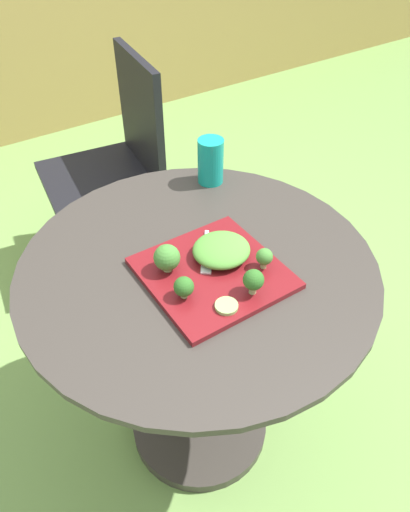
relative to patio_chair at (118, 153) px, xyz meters
name	(u,v)px	position (x,y,z in m)	size (l,w,h in m)	color
ground_plane	(200,426)	(-0.21, -0.93, -0.53)	(12.00, 12.00, 0.00)	#70994C
patio_table	(199,340)	(-0.21, -0.93, -0.07)	(0.85, 0.85, 0.75)	#38332D
patio_chair	(118,153)	(0.00, 0.00, 0.00)	(0.49, 0.49, 0.90)	black
salad_plate	(213,273)	(-0.21, -0.98, 0.23)	(0.30, 0.30, 0.01)	maroon
drinking_glass	(211,163)	(0.01, -0.66, 0.28)	(0.07, 0.07, 0.13)	#149989
fork	(206,256)	(-0.19, -0.94, 0.24)	(0.10, 0.14, 0.00)	silver
lettuce_mound	(221,250)	(-0.16, -0.96, 0.25)	(0.14, 0.13, 0.04)	#519338
broccoli_floret_0	(167,258)	(-0.29, -0.93, 0.27)	(0.06, 0.06, 0.07)	#99B770
broccoli_floret_1	(253,280)	(-0.17, -1.09, 0.27)	(0.05, 0.05, 0.06)	#99B770
broccoli_floret_2	(184,287)	(-0.30, -1.02, 0.26)	(0.04, 0.04, 0.05)	#99B770
broccoli_floret_3	(264,257)	(-0.10, -1.04, 0.26)	(0.04, 0.04, 0.05)	#99B770
cucumber_slice_0	(226,306)	(-0.24, -1.09, 0.24)	(0.05, 0.05, 0.01)	#8EB766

